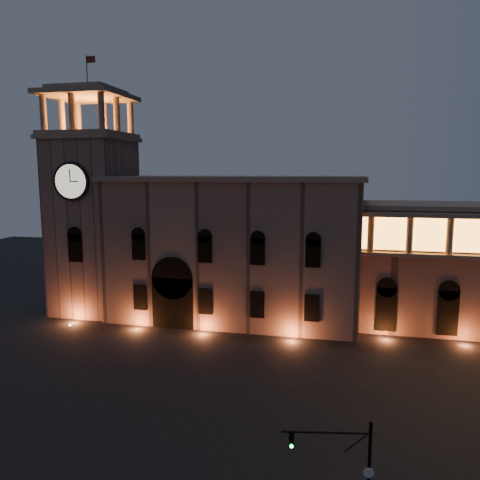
{
  "coord_description": "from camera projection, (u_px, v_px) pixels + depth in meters",
  "views": [
    {
      "loc": [
        11.05,
        -33.61,
        18.15
      ],
      "look_at": [
        0.02,
        16.0,
        10.69
      ],
      "focal_mm": 35.0,
      "sensor_mm": 36.0,
      "label": 1
    }
  ],
  "objects": [
    {
      "name": "traffic_light",
      "position": [
        353.0,
        477.0,
        22.92
      ],
      "size": [
        4.51,
        1.09,
        6.26
      ],
      "rotation": [
        0.0,
        0.0,
        0.17
      ],
      "color": "black",
      "rests_on": "ground"
    },
    {
      "name": "government_building",
      "position": [
        234.0,
        248.0,
        57.82
      ],
      "size": [
        30.8,
        12.8,
        17.6
      ],
      "color": "#7A5C50",
      "rests_on": "ground"
    },
    {
      "name": "clock_tower",
      "position": [
        93.0,
        216.0,
        60.32
      ],
      "size": [
        9.8,
        9.8,
        32.4
      ],
      "color": "#7A5C50",
      "rests_on": "ground"
    },
    {
      "name": "ground",
      "position": [
        197.0,
        400.0,
        37.46
      ],
      "size": [
        160.0,
        160.0,
        0.0
      ],
      "primitive_type": "plane",
      "color": "black",
      "rests_on": "ground"
    }
  ]
}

